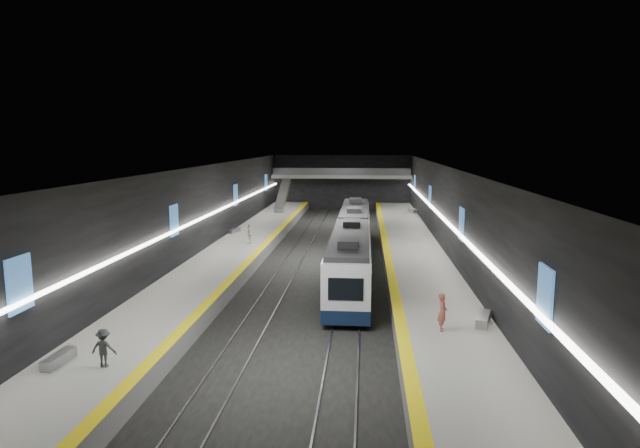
# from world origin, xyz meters

# --- Properties ---
(ground) EXTENTS (70.00, 70.00, 0.00)m
(ground) POSITION_xyz_m (0.00, 0.00, 0.00)
(ground) COLOR black
(ground) RESTS_ON ground
(ceiling) EXTENTS (20.00, 70.00, 0.04)m
(ceiling) POSITION_xyz_m (0.00, 0.00, 8.00)
(ceiling) COLOR beige
(ceiling) RESTS_ON wall_left
(wall_left) EXTENTS (0.04, 70.00, 8.00)m
(wall_left) POSITION_xyz_m (-10.00, 0.00, 4.00)
(wall_left) COLOR black
(wall_left) RESTS_ON ground
(wall_right) EXTENTS (0.04, 70.00, 8.00)m
(wall_right) POSITION_xyz_m (10.00, 0.00, 4.00)
(wall_right) COLOR black
(wall_right) RESTS_ON ground
(wall_back) EXTENTS (20.00, 0.04, 8.00)m
(wall_back) POSITION_xyz_m (0.00, 35.00, 4.00)
(wall_back) COLOR black
(wall_back) RESTS_ON ground
(platform_left) EXTENTS (5.00, 70.00, 1.00)m
(platform_left) POSITION_xyz_m (-7.50, 0.00, 0.50)
(platform_left) COLOR slate
(platform_left) RESTS_ON ground
(tile_surface_left) EXTENTS (5.00, 70.00, 0.02)m
(tile_surface_left) POSITION_xyz_m (-7.50, 0.00, 1.01)
(tile_surface_left) COLOR #A8A8A3
(tile_surface_left) RESTS_ON platform_left
(tactile_strip_left) EXTENTS (0.60, 70.00, 0.02)m
(tactile_strip_left) POSITION_xyz_m (-5.30, 0.00, 1.02)
(tactile_strip_left) COLOR yellow
(tactile_strip_left) RESTS_ON platform_left
(platform_right) EXTENTS (5.00, 70.00, 1.00)m
(platform_right) POSITION_xyz_m (7.50, 0.00, 0.50)
(platform_right) COLOR slate
(platform_right) RESTS_ON ground
(tile_surface_right) EXTENTS (5.00, 70.00, 0.02)m
(tile_surface_right) POSITION_xyz_m (7.50, 0.00, 1.01)
(tile_surface_right) COLOR #A8A8A3
(tile_surface_right) RESTS_ON platform_right
(tactile_strip_right) EXTENTS (0.60, 70.00, 0.02)m
(tactile_strip_right) POSITION_xyz_m (5.30, 0.00, 1.02)
(tactile_strip_right) COLOR yellow
(tactile_strip_right) RESTS_ON platform_right
(rails) EXTENTS (6.52, 70.00, 0.12)m
(rails) POSITION_xyz_m (-0.00, 0.00, 0.06)
(rails) COLOR gray
(rails) RESTS_ON ground
(train) EXTENTS (2.69, 30.04, 3.60)m
(train) POSITION_xyz_m (2.50, -2.03, 2.20)
(train) COLOR #0E1A34
(train) RESTS_ON ground
(ad_posters) EXTENTS (19.94, 53.50, 2.20)m
(ad_posters) POSITION_xyz_m (-0.00, 1.00, 4.50)
(ad_posters) COLOR #3B6FB1
(ad_posters) RESTS_ON wall_left
(cove_light_left) EXTENTS (0.25, 68.60, 0.12)m
(cove_light_left) POSITION_xyz_m (-9.80, 0.00, 3.80)
(cove_light_left) COLOR white
(cove_light_left) RESTS_ON wall_left
(cove_light_right) EXTENTS (0.25, 68.60, 0.12)m
(cove_light_right) POSITION_xyz_m (9.80, 0.00, 3.80)
(cove_light_right) COLOR white
(cove_light_right) RESTS_ON wall_right
(mezzanine_bridge) EXTENTS (20.00, 3.00, 1.50)m
(mezzanine_bridge) POSITION_xyz_m (0.00, 32.93, 5.04)
(mezzanine_bridge) COLOR gray
(mezzanine_bridge) RESTS_ON wall_left
(escalator) EXTENTS (1.20, 7.50, 3.92)m
(escalator) POSITION_xyz_m (-7.50, 26.00, 2.90)
(escalator) COLOR #99999E
(escalator) RESTS_ON platform_left
(bench_left_near) EXTENTS (0.59, 1.82, 0.44)m
(bench_left_near) POSITION_xyz_m (-8.92, -24.42, 1.22)
(bench_left_near) COLOR #99999E
(bench_left_near) RESTS_ON platform_left
(bench_left_far) EXTENTS (0.97, 1.72, 0.41)m
(bench_left_far) POSITION_xyz_m (-9.50, 7.35, 1.20)
(bench_left_far) COLOR #99999E
(bench_left_far) RESTS_ON platform_left
(bench_right_near) EXTENTS (1.11, 2.04, 0.48)m
(bench_right_near) POSITION_xyz_m (9.39, -17.99, 1.24)
(bench_right_near) COLOR #99999E
(bench_right_near) RESTS_ON platform_right
(bench_right_far) EXTENTS (1.05, 2.09, 0.49)m
(bench_right_far) POSITION_xyz_m (9.50, 24.17, 1.25)
(bench_right_far) COLOR #99999E
(bench_right_far) RESTS_ON platform_right
(passenger_right_a) EXTENTS (0.47, 0.69, 1.83)m
(passenger_right_a) POSITION_xyz_m (7.20, -19.17, 1.91)
(passenger_right_a) COLOR #A94B3F
(passenger_right_a) RESTS_ON platform_right
(passenger_left_a) EXTENTS (0.60, 1.12, 1.82)m
(passenger_left_a) POSITION_xyz_m (-6.69, 1.60, 1.91)
(passenger_left_a) COLOR beige
(passenger_left_a) RESTS_ON platform_left
(passenger_left_b) EXTENTS (1.01, 0.58, 1.56)m
(passenger_left_b) POSITION_xyz_m (-6.93, -24.51, 1.78)
(passenger_left_b) COLOR #3A3C41
(passenger_left_b) RESTS_ON platform_left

